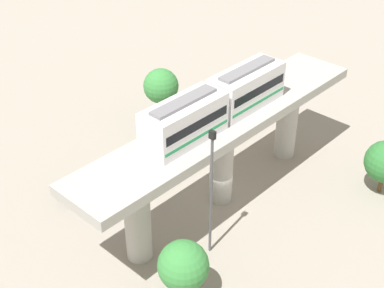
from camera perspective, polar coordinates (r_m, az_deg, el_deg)
ground_plane at (r=46.68m, az=2.94°, el=-5.64°), size 120.00×120.00×0.00m
viaduct at (r=43.18m, az=3.16°, el=0.50°), size 5.20×28.00×7.94m
train at (r=40.83m, az=2.57°, el=4.19°), size 2.64×13.55×3.24m
parked_car_black at (r=47.62m, az=-11.18°, el=-4.31°), size 2.03×4.29×1.76m
parked_car_orange at (r=55.54m, az=1.84°, el=2.36°), size 1.95×4.26×1.76m
parked_car_silver at (r=50.75m, az=-4.09°, el=-1.03°), size 2.60×4.47×1.76m
tree_near_viaduct at (r=55.23m, az=-3.22°, el=5.97°), size 3.53×3.53×5.76m
tree_far_corner at (r=36.59m, az=-0.91°, el=-12.44°), size 3.41×3.41×4.85m
signal_post at (r=38.26m, az=1.99°, el=-4.67°), size 0.44×0.28×10.54m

